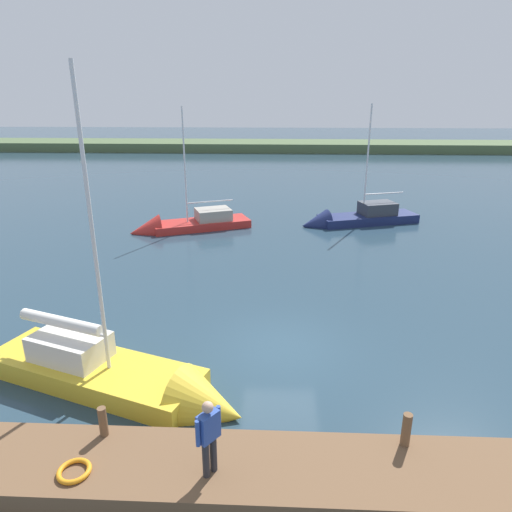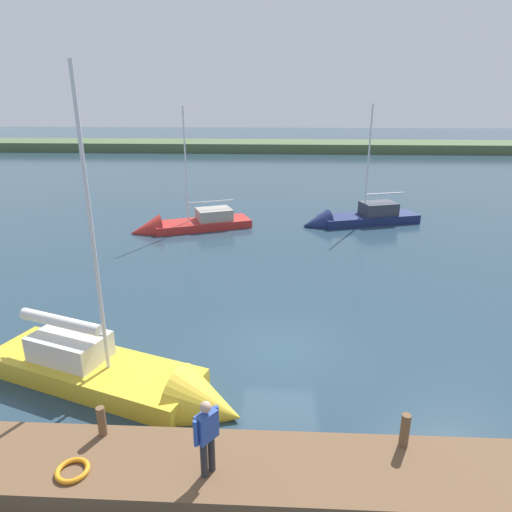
{
  "view_description": "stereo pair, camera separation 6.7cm",
  "coord_description": "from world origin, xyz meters",
  "px_view_note": "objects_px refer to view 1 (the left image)",
  "views": [
    {
      "loc": [
        0.21,
        12.66,
        7.57
      ],
      "look_at": [
        0.92,
        -3.05,
        1.98
      ],
      "focal_mm": 32.09,
      "sensor_mm": 36.0,
      "label": 1
    },
    {
      "loc": [
        0.14,
        12.66,
        7.57
      ],
      "look_at": [
        0.92,
        -3.05,
        1.98
      ],
      "focal_mm": 32.09,
      "sensor_mm": 36.0,
      "label": 2
    }
  ],
  "objects_px": {
    "sailboat_far_left": "(127,383)",
    "sailboat_inner_slip": "(353,220)",
    "mooring_post_far": "(103,422)",
    "life_ring_buoy": "(74,471)",
    "sailboat_near_dock": "(182,227)",
    "person_on_dock": "(209,433)",
    "mooring_post_near": "(406,430)"
  },
  "relations": [
    {
      "from": "life_ring_buoy",
      "to": "sailboat_near_dock",
      "type": "relative_size",
      "value": 0.08
    },
    {
      "from": "sailboat_far_left",
      "to": "sailboat_near_dock",
      "type": "distance_m",
      "value": 15.51
    },
    {
      "from": "mooring_post_far",
      "to": "sailboat_far_left",
      "type": "height_order",
      "value": "sailboat_far_left"
    },
    {
      "from": "mooring_post_near",
      "to": "sailboat_far_left",
      "type": "bearing_deg",
      "value": -19.59
    },
    {
      "from": "life_ring_buoy",
      "to": "sailboat_near_dock",
      "type": "distance_m",
      "value": 18.98
    },
    {
      "from": "life_ring_buoy",
      "to": "person_on_dock",
      "type": "relative_size",
      "value": 0.4
    },
    {
      "from": "mooring_post_near",
      "to": "mooring_post_far",
      "type": "relative_size",
      "value": 1.1
    },
    {
      "from": "sailboat_inner_slip",
      "to": "person_on_dock",
      "type": "distance_m",
      "value": 21.41
    },
    {
      "from": "mooring_post_near",
      "to": "sailboat_near_dock",
      "type": "distance_m",
      "value": 19.67
    },
    {
      "from": "mooring_post_near",
      "to": "sailboat_near_dock",
      "type": "bearing_deg",
      "value": -65.05
    },
    {
      "from": "sailboat_inner_slip",
      "to": "person_on_dock",
      "type": "relative_size",
      "value": 4.78
    },
    {
      "from": "sailboat_inner_slip",
      "to": "mooring_post_far",
      "type": "bearing_deg",
      "value": 49.84
    },
    {
      "from": "mooring_post_near",
      "to": "sailboat_near_dock",
      "type": "xyz_separation_m",
      "value": [
        8.29,
        -17.82,
        -0.8
      ]
    },
    {
      "from": "sailboat_near_dock",
      "to": "mooring_post_far",
      "type": "bearing_deg",
      "value": 73.84
    },
    {
      "from": "mooring_post_far",
      "to": "sailboat_far_left",
      "type": "bearing_deg",
      "value": -82.8
    },
    {
      "from": "life_ring_buoy",
      "to": "mooring_post_near",
      "type": "bearing_deg",
      "value": -170.76
    },
    {
      "from": "life_ring_buoy",
      "to": "mooring_post_far",
      "type": "bearing_deg",
      "value": -100.91
    },
    {
      "from": "mooring_post_far",
      "to": "sailboat_far_left",
      "type": "relative_size",
      "value": 0.08
    },
    {
      "from": "sailboat_far_left",
      "to": "mooring_post_near",
      "type": "bearing_deg",
      "value": 0.04
    },
    {
      "from": "sailboat_near_dock",
      "to": "person_on_dock",
      "type": "xyz_separation_m",
      "value": [
        -4.31,
        18.76,
        1.37
      ]
    },
    {
      "from": "sailboat_near_dock",
      "to": "person_on_dock",
      "type": "height_order",
      "value": "sailboat_near_dock"
    },
    {
      "from": "sailboat_far_left",
      "to": "sailboat_inner_slip",
      "type": "height_order",
      "value": "sailboat_far_left"
    },
    {
      "from": "mooring_post_near",
      "to": "mooring_post_far",
      "type": "bearing_deg",
      "value": 0.0
    },
    {
      "from": "mooring_post_far",
      "to": "life_ring_buoy",
      "type": "height_order",
      "value": "mooring_post_far"
    },
    {
      "from": "life_ring_buoy",
      "to": "sailboat_far_left",
      "type": "xyz_separation_m",
      "value": [
        0.09,
        -3.47,
        -0.41
      ]
    },
    {
      "from": "mooring_post_near",
      "to": "sailboat_inner_slip",
      "type": "distance_m",
      "value": 19.7
    },
    {
      "from": "sailboat_far_left",
      "to": "sailboat_inner_slip",
      "type": "xyz_separation_m",
      "value": [
        -8.67,
        -17.2,
        -0.02
      ]
    },
    {
      "from": "mooring_post_far",
      "to": "life_ring_buoy",
      "type": "bearing_deg",
      "value": 79.09
    },
    {
      "from": "mooring_post_near",
      "to": "person_on_dock",
      "type": "height_order",
      "value": "person_on_dock"
    },
    {
      "from": "mooring_post_near",
      "to": "sailboat_near_dock",
      "type": "height_order",
      "value": "sailboat_near_dock"
    },
    {
      "from": "person_on_dock",
      "to": "life_ring_buoy",
      "type": "bearing_deg",
      "value": 40.4
    },
    {
      "from": "life_ring_buoy",
      "to": "sailboat_near_dock",
      "type": "xyz_separation_m",
      "value": [
        1.66,
        -18.9,
        -0.48
      ]
    }
  ]
}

